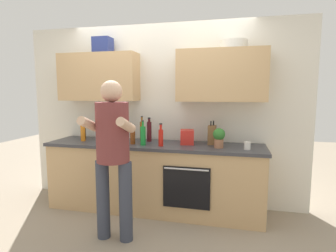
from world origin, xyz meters
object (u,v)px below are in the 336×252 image
object	(u,v)px
grocery_bag_produce	(118,134)
bottle_vinegar	(133,136)
bottle_hotsauce	(161,137)
knife_block	(212,135)
bottle_soda	(143,135)
grocery_bag_crisps	(187,137)
cup_coffee	(247,146)
bottle_wine	(149,131)
bottle_water	(98,133)
bottle_syrup	(142,131)
person_standing	(113,148)
potted_herb	(219,137)
bottle_soy	(84,133)
bottle_juice	(83,131)

from	to	relation	value
grocery_bag_produce	bottle_vinegar	bearing A→B (deg)	-10.88
bottle_hotsauce	knife_block	size ratio (longest dim) A/B	0.94
bottle_soda	grocery_bag_crisps	size ratio (longest dim) A/B	1.55
cup_coffee	grocery_bag_produce	bearing A→B (deg)	178.38
bottle_wine	bottle_water	bearing A→B (deg)	-175.89
bottle_syrup	bottle_soda	xyz separation A→B (m)	(0.10, -0.25, -0.02)
person_standing	bottle_soda	size ratio (longest dim) A/B	5.34
bottle_syrup	grocery_bag_crisps	xyz separation A→B (m)	(0.63, -0.04, -0.05)
bottle_hotsauce	potted_herb	distance (m)	0.71
person_standing	bottle_wine	world-z (taller)	person_standing
cup_coffee	grocery_bag_produce	xyz separation A→B (m)	(-1.65, 0.05, 0.07)
bottle_syrup	bottle_soy	bearing A→B (deg)	-179.78
bottle_soda	bottle_hotsauce	xyz separation A→B (m)	(0.23, -0.00, -0.01)
potted_herb	bottle_soy	bearing A→B (deg)	174.32
bottle_hotsauce	potted_herb	xyz separation A→B (m)	(0.71, 0.06, 0.02)
bottle_soy	bottle_soda	size ratio (longest dim) A/B	0.73
bottle_syrup	bottle_soda	bearing A→B (deg)	-68.58
potted_herb	grocery_bag_produce	world-z (taller)	potted_herb
grocery_bag_crisps	cup_coffee	bearing A→B (deg)	-13.14
bottle_juice	bottle_wine	bearing A→B (deg)	10.95
bottle_water	bottle_juice	bearing A→B (deg)	-143.00
bottle_syrup	bottle_vinegar	distance (m)	0.22
bottle_soda	bottle_juice	world-z (taller)	bottle_soda
grocery_bag_produce	bottle_juice	bearing A→B (deg)	178.13
bottle_wine	grocery_bag_produce	distance (m)	0.42
bottle_vinegar	cup_coffee	distance (m)	1.43
bottle_soda	knife_block	bearing A→B (deg)	17.19
bottle_soy	bottle_wine	bearing A→B (deg)	1.49
bottle_wine	knife_block	bearing A→B (deg)	-0.99
bottle_juice	knife_block	xyz separation A→B (m)	(1.75, 0.16, -0.02)
bottle_vinegar	bottle_water	world-z (taller)	bottle_vinegar
person_standing	grocery_bag_produce	size ratio (longest dim) A/B	7.24
grocery_bag_produce	person_standing	bearing A→B (deg)	-69.86
bottle_soy	cup_coffee	size ratio (longest dim) A/B	2.54
bottle_soy	bottle_water	world-z (taller)	bottle_soy
bottle_juice	bottle_soy	bearing A→B (deg)	118.32
bottle_soda	bottle_soy	bearing A→B (deg)	165.72
bottle_soy	bottle_hotsauce	size ratio (longest dim) A/B	0.81
bottle_hotsauce	bottle_vinegar	bearing A→B (deg)	173.63
bottle_wine	person_standing	bearing A→B (deg)	-96.02
cup_coffee	grocery_bag_produce	world-z (taller)	grocery_bag_produce
bottle_hotsauce	knife_block	world-z (taller)	knife_block
bottle_soy	bottle_wine	world-z (taller)	bottle_wine
bottle_soy	knife_block	world-z (taller)	knife_block
bottle_wine	bottle_hotsauce	world-z (taller)	bottle_wine
bottle_syrup	person_standing	bearing A→B (deg)	-90.21
grocery_bag_produce	bottle_wine	bearing A→B (deg)	26.78
person_standing	cup_coffee	xyz separation A→B (m)	(1.38, 0.71, -0.05)
bottle_juice	bottle_hotsauce	world-z (taller)	bottle_juice
bottle_hotsauce	potted_herb	size ratio (longest dim) A/B	1.20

